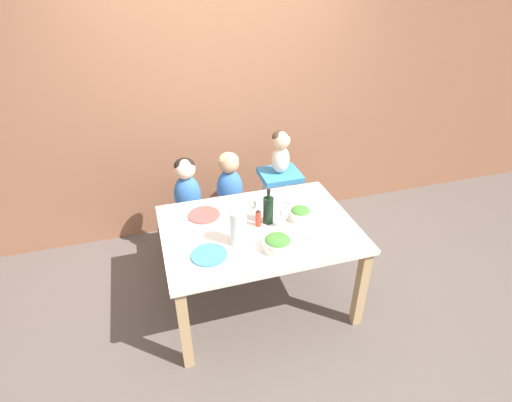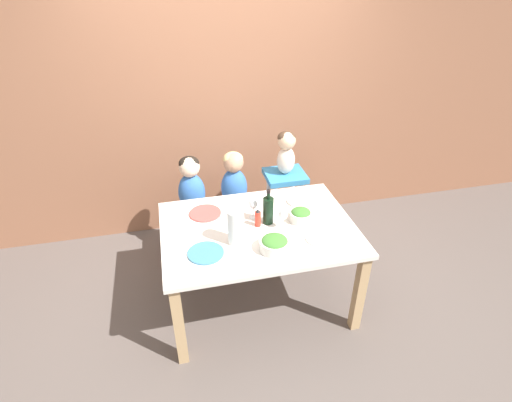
# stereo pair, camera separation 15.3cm
# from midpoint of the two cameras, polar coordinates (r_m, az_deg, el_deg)

# --- Properties ---
(ground_plane) EXTENTS (14.00, 14.00, 0.00)m
(ground_plane) POSITION_cam_midpoint_polar(r_m,az_deg,el_deg) (3.43, -0.93, -13.80)
(ground_plane) COLOR #564C47
(wall_back) EXTENTS (10.00, 0.06, 2.70)m
(wall_back) POSITION_cam_midpoint_polar(r_m,az_deg,el_deg) (3.78, -6.52, 14.70)
(wall_back) COLOR #8E5B42
(wall_back) RESTS_ON ground_plane
(dining_table) EXTENTS (1.42, 1.01, 0.73)m
(dining_table) POSITION_cam_midpoint_polar(r_m,az_deg,el_deg) (3.01, -1.04, -5.24)
(dining_table) COLOR silver
(dining_table) RESTS_ON ground_plane
(chair_far_left) EXTENTS (0.43, 0.39, 0.48)m
(chair_far_left) POSITION_cam_midpoint_polar(r_m,az_deg,el_deg) (3.68, -10.57, -2.59)
(chair_far_left) COLOR silver
(chair_far_left) RESTS_ON ground_plane
(chair_far_center) EXTENTS (0.43, 0.39, 0.48)m
(chair_far_center) POSITION_cam_midpoint_polar(r_m,az_deg,el_deg) (3.72, -4.80, -1.67)
(chair_far_center) COLOR silver
(chair_far_center) RESTS_ON ground_plane
(chair_right_highchair) EXTENTS (0.36, 0.33, 0.75)m
(chair_right_highchair) POSITION_cam_midpoint_polar(r_m,az_deg,el_deg) (3.73, 2.21, 1.81)
(chair_right_highchair) COLOR silver
(chair_right_highchair) RESTS_ON ground_plane
(person_child_left) EXTENTS (0.23, 0.20, 0.52)m
(person_child_left) POSITION_cam_midpoint_polar(r_m,az_deg,el_deg) (3.50, -11.13, 2.19)
(person_child_left) COLOR #3366B2
(person_child_left) RESTS_ON chair_far_left
(person_child_center) EXTENTS (0.23, 0.20, 0.52)m
(person_child_center) POSITION_cam_midpoint_polar(r_m,az_deg,el_deg) (3.54, -5.05, 3.09)
(person_child_center) COLOR #3366B2
(person_child_center) RESTS_ON chair_far_center
(person_baby_right) EXTENTS (0.16, 0.17, 0.40)m
(person_baby_right) POSITION_cam_midpoint_polar(r_m,az_deg,el_deg) (3.55, 2.33, 7.46)
(person_baby_right) COLOR beige
(person_baby_right) RESTS_ON chair_right_highchair
(wine_bottle) EXTENTS (0.08, 0.08, 0.28)m
(wine_bottle) POSITION_cam_midpoint_polar(r_m,az_deg,el_deg) (2.94, 0.28, -1.24)
(wine_bottle) COLOR black
(wine_bottle) RESTS_ON dining_table
(paper_towel_roll) EXTENTS (0.11, 0.11, 0.26)m
(paper_towel_roll) POSITION_cam_midpoint_polar(r_m,az_deg,el_deg) (2.73, -4.18, -3.82)
(paper_towel_roll) COLOR white
(paper_towel_roll) RESTS_ON dining_table
(wine_glass_near) EXTENTS (0.06, 0.06, 0.16)m
(wine_glass_near) POSITION_cam_midpoint_polar(r_m,az_deg,el_deg) (2.88, 2.50, -1.90)
(wine_glass_near) COLOR white
(wine_glass_near) RESTS_ON dining_table
(wine_glass_far) EXTENTS (0.06, 0.06, 0.16)m
(wine_glass_far) POSITION_cam_midpoint_polar(r_m,az_deg,el_deg) (2.99, -1.94, -0.53)
(wine_glass_far) COLOR white
(wine_glass_far) RESTS_ON dining_table
(salad_bowl_large) EXTENTS (0.21, 0.21, 0.10)m
(salad_bowl_large) POSITION_cam_midpoint_polar(r_m,az_deg,el_deg) (2.71, 1.48, -6.03)
(salad_bowl_large) COLOR silver
(salad_bowl_large) RESTS_ON dining_table
(salad_bowl_small) EXTENTS (0.17, 0.17, 0.10)m
(salad_bowl_small) POSITION_cam_midpoint_polar(r_m,az_deg,el_deg) (3.02, 4.91, -1.81)
(salad_bowl_small) COLOR silver
(salad_bowl_small) RESTS_ON dining_table
(dinner_plate_front_left) EXTENTS (0.25, 0.25, 0.01)m
(dinner_plate_front_left) POSITION_cam_midpoint_polar(r_m,az_deg,el_deg) (2.71, -8.35, -7.65)
(dinner_plate_front_left) COLOR teal
(dinner_plate_front_left) RESTS_ON dining_table
(dinner_plate_back_left) EXTENTS (0.25, 0.25, 0.01)m
(dinner_plate_back_left) POSITION_cam_midpoint_polar(r_m,az_deg,el_deg) (3.10, -8.83, -2.01)
(dinner_plate_back_left) COLOR #D14C47
(dinner_plate_back_left) RESTS_ON dining_table
(dinner_plate_back_right) EXTENTS (0.25, 0.25, 0.01)m
(dinner_plate_back_right) POSITION_cam_midpoint_polar(r_m,az_deg,el_deg) (3.28, 4.84, 0.27)
(dinner_plate_back_right) COLOR silver
(dinner_plate_back_right) RESTS_ON dining_table
(dinner_plate_front_right) EXTENTS (0.25, 0.25, 0.01)m
(dinner_plate_front_right) POSITION_cam_midpoint_polar(r_m,az_deg,el_deg) (2.89, 8.16, -4.87)
(dinner_plate_front_right) COLOR silver
(dinner_plate_front_right) RESTS_ON dining_table
(condiment_bottle_hot_sauce) EXTENTS (0.04, 0.04, 0.14)m
(condiment_bottle_hot_sauce) POSITION_cam_midpoint_polar(r_m,az_deg,el_deg) (2.92, -1.24, -2.47)
(condiment_bottle_hot_sauce) COLOR red
(condiment_bottle_hot_sauce) RESTS_ON dining_table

